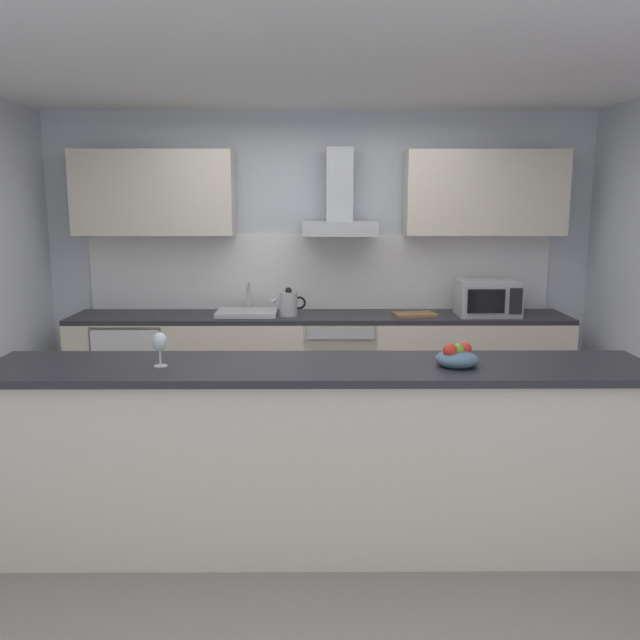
{
  "coord_description": "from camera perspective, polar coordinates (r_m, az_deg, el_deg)",
  "views": [
    {
      "loc": [
        -0.03,
        -4.09,
        1.84
      ],
      "look_at": [
        -0.0,
        0.35,
        1.05
      ],
      "focal_mm": 37.41,
      "sensor_mm": 36.0,
      "label": 1
    }
  ],
  "objects": [
    {
      "name": "ground",
      "position": [
        4.49,
        0.07,
        -14.24
      ],
      "size": [
        5.73,
        4.53,
        0.02
      ],
      "primitive_type": "cube",
      "color": "gray"
    },
    {
      "name": "ceiling",
      "position": [
        4.16,
        0.08,
        20.75
      ],
      "size": [
        5.73,
        4.53,
        0.02
      ],
      "primitive_type": "cube",
      "color": "white"
    },
    {
      "name": "wall_back",
      "position": [
        5.94,
        -0.04,
        4.88
      ],
      "size": [
        5.73,
        0.12,
        2.6
      ],
      "primitive_type": "cube",
      "color": "silver",
      "rests_on": "ground"
    },
    {
      "name": "backsplash_tile",
      "position": [
        5.88,
        -0.04,
        4.14
      ],
      "size": [
        4.02,
        0.02,
        0.66
      ],
      "primitive_type": "cube",
      "color": "white"
    },
    {
      "name": "counter_back",
      "position": [
        5.71,
        -0.02,
        -4.0
      ],
      "size": [
        4.16,
        0.6,
        0.9
      ],
      "color": "beige",
      "rests_on": "ground"
    },
    {
      "name": "counter_island",
      "position": [
        3.6,
        -0.04,
        -11.6
      ],
      "size": [
        3.44,
        0.64,
        1.01
      ],
      "color": "beige",
      "rests_on": "ground"
    },
    {
      "name": "upper_cabinets",
      "position": [
        5.69,
        -0.03,
        10.8
      ],
      "size": [
        4.11,
        0.32,
        0.7
      ],
      "color": "beige"
    },
    {
      "name": "oven",
      "position": [
        5.68,
        1.65,
        -3.96
      ],
      "size": [
        0.6,
        0.62,
        0.8
      ],
      "color": "slate",
      "rests_on": "ground"
    },
    {
      "name": "refrigerator",
      "position": [
        5.89,
        -15.46,
        -4.18
      ],
      "size": [
        0.58,
        0.6,
        0.85
      ],
      "color": "white",
      "rests_on": "ground"
    },
    {
      "name": "microwave",
      "position": [
        5.72,
        14.15,
        1.85
      ],
      "size": [
        0.5,
        0.38,
        0.3
      ],
      "color": "#B7BABC",
      "rests_on": "counter_back"
    },
    {
      "name": "sink",
      "position": [
        5.63,
        -6.25,
        0.71
      ],
      "size": [
        0.5,
        0.4,
        0.26
      ],
      "color": "silver",
      "rests_on": "counter_back"
    },
    {
      "name": "kettle",
      "position": [
        5.54,
        -2.7,
        1.43
      ],
      "size": [
        0.29,
        0.15,
        0.24
      ],
      "color": "#B7BABC",
      "rests_on": "counter_back"
    },
    {
      "name": "range_hood",
      "position": [
        5.64,
        1.68,
        9.56
      ],
      "size": [
        0.62,
        0.45,
        0.72
      ],
      "color": "#B7BABC"
    },
    {
      "name": "wine_glass",
      "position": [
        3.47,
        -13.56,
        -1.92
      ],
      "size": [
        0.08,
        0.08,
        0.18
      ],
      "color": "silver",
      "rests_on": "counter_island"
    },
    {
      "name": "fruit_bowl",
      "position": [
        3.47,
        11.63,
        -3.15
      ],
      "size": [
        0.22,
        0.22,
        0.13
      ],
      "color": "slate",
      "rests_on": "counter_island"
    },
    {
      "name": "chopping_board",
      "position": [
        5.62,
        8.08,
        0.49
      ],
      "size": [
        0.38,
        0.28,
        0.02
      ],
      "primitive_type": "cube",
      "rotation": [
        0.0,
        0.0,
        0.19
      ],
      "color": "#9E7247",
      "rests_on": "counter_back"
    }
  ]
}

